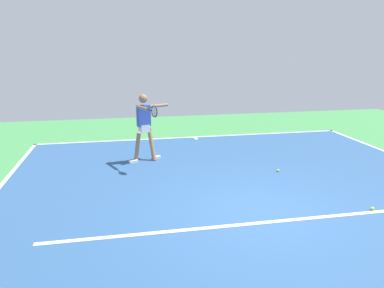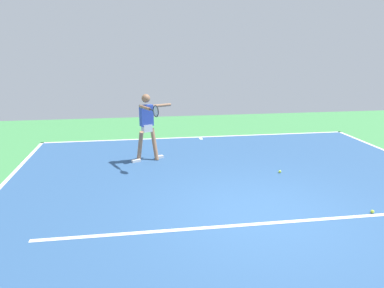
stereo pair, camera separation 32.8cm
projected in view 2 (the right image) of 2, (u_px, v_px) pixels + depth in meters
ground_plane at (257, 213)px, 6.92m from camera, size 20.49×20.49×0.00m
court_surface at (257, 213)px, 6.92m from camera, size 10.53×12.37×0.00m
court_line_baseline_near at (200, 137)px, 12.78m from camera, size 10.53×0.10×0.01m
court_line_service at (265, 223)px, 6.51m from camera, size 7.90×0.10×0.01m
court_line_centre_mark at (201, 138)px, 12.59m from camera, size 0.10×0.30×0.01m
tennis_player at (147, 123)px, 9.88m from camera, size 1.14×1.38×1.84m
tennis_ball_far_corner at (280, 172)px, 9.13m from camera, size 0.07×0.07×0.07m
tennis_ball_near_service_line at (372, 212)px, 6.91m from camera, size 0.07×0.07×0.07m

